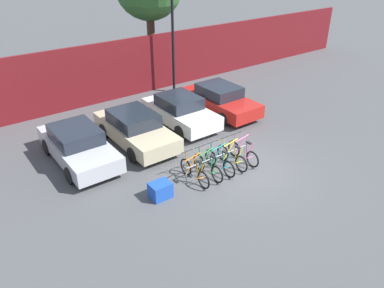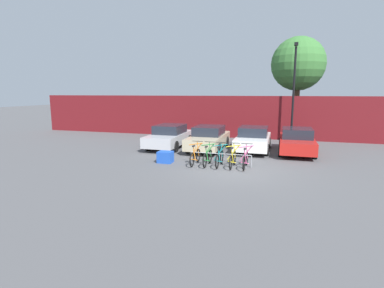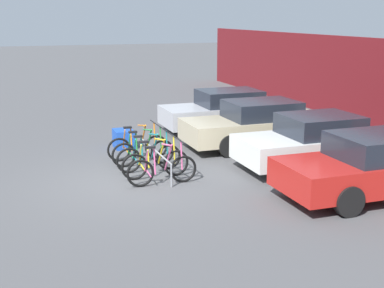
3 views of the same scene
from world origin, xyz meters
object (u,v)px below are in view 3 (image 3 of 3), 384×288
Objects in this scene: bicycle_teal at (149,157)px; bicycle_yellow at (155,163)px; bike_rack at (155,153)px; bicycle_orange at (138,146)px; bicycle_pink at (162,169)px; car_white at (316,142)px; bicycle_green at (143,152)px; car_red at (376,166)px; car_silver at (227,111)px; car_beige at (259,124)px; cargo_crate at (124,139)px.

bicycle_teal and bicycle_yellow have the same top height.
bicycle_orange reaches higher than bike_rack.
bicycle_yellow is 1.00× the size of bicycle_pink.
bicycle_teal is at bearing -105.15° from car_white.
bicycle_pink is at bearing -3.89° from bicycle_yellow.
bicycle_green is 0.57m from bicycle_teal.
car_silver is at bearing -177.35° from car_red.
bicycle_pink is 0.40× the size of car_red.
bicycle_orange and bicycle_yellow have the same top height.
car_red is (4.10, 4.18, 0.31)m from bicycle_green.
bicycle_orange is 0.38× the size of car_beige.
bicycle_orange is 2.36m from bicycle_pink.
car_white is at bearing 74.42° from bike_rack.
car_red reaches higher than bike_rack.
bike_rack is 1.70× the size of bicycle_green.
bicycle_green is 2.09m from cargo_crate.
bicycle_yellow is 5.11m from car_red.
car_beige is (2.48, -0.02, 0.00)m from car_silver.
car_white is at bearing 78.98° from bicycle_yellow.
bicycle_pink is at bearing -36.84° from car_silver.
car_beige is at bearing 114.46° from bicycle_yellow.
bike_rack is 5.36m from car_red.
bicycle_teal is 2.44× the size of cargo_crate.
car_silver reaches higher than bike_rack.
bicycle_green is (-0.57, -0.15, -0.10)m from bike_rack.
bicycle_pink is 0.38× the size of car_beige.
bicycle_green is at bearing -48.76° from car_silver.
cargo_crate is (-6.19, -4.25, -0.42)m from car_red.
car_beige is at bearing 72.67° from cargo_crate.
bicycle_teal is 5.48m from car_red.
car_white reaches higher than bicycle_orange.
car_silver is 0.98× the size of car_beige.
car_red is 7.52m from cargo_crate.
bike_rack is 4.15× the size of cargo_crate.
bicycle_green is 0.42× the size of car_white.
bike_rack is at bearing -43.11° from car_silver.
bicycle_pink is at bearing -7.18° from bike_rack.
bicycle_teal is at bearing -130.24° from car_red.
car_red reaches higher than cargo_crate.
bicycle_yellow is 4.34m from car_beige.
bicycle_green is at bearing -165.50° from bike_rack.
car_silver is 7.47m from car_red.
bicycle_green is at bearing -77.03° from car_beige.
bicycle_yellow is (1.18, 0.00, 0.00)m from bicycle_green.
bicycle_yellow is at bearing -124.99° from car_red.
car_red is (4.98, 0.37, -0.00)m from car_beige.
car_beige reaches higher than bicycle_yellow.
bicycle_green is 1.00× the size of bicycle_yellow.
bike_rack is 5.39m from car_silver.
bicycle_orange is at bearing -138.41° from car_red.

